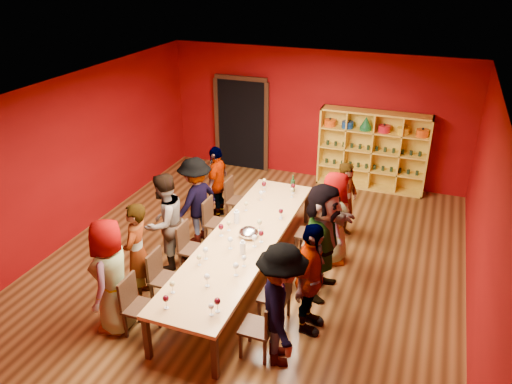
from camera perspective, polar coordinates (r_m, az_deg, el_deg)
room_shell at (r=7.72m, az=-1.56°, el=-0.49°), size 7.10×9.10×3.04m
tasting_table at (r=8.10m, az=-1.50°, el=-5.58°), size 1.10×4.50×0.75m
doorway at (r=12.31m, az=-1.59°, el=7.82°), size 1.40×0.17×2.30m
shelving_unit at (r=11.48m, az=13.21°, el=5.06°), size 2.40×0.40×1.80m
chair_person_left_0 at (r=7.32m, az=-13.60°, el=-12.22°), size 0.42×0.42×0.89m
person_left_0 at (r=7.28m, az=-16.19°, el=-9.22°), size 0.63×0.92×1.73m
chair_person_left_1 at (r=7.79m, az=-10.73°, el=-9.31°), size 0.42×0.42×0.89m
person_left_1 at (r=7.81m, az=-13.43°, el=-6.72°), size 0.55×0.67×1.63m
chair_person_left_2 at (r=8.43m, az=-7.65°, el=-6.08°), size 0.42×0.42×0.89m
person_left_2 at (r=8.44m, az=-10.39°, el=-3.41°), size 0.63×0.91×1.72m
chair_person_left_3 at (r=9.17m, az=-4.88°, el=-3.14°), size 0.42×0.42×0.89m
person_left_3 at (r=9.15m, az=-6.88°, el=-0.97°), size 0.71×1.14×1.65m
chair_person_left_4 at (r=9.95m, az=-2.53°, el=-0.62°), size 0.42×0.42×0.89m
person_left_4 at (r=9.97m, az=-4.47°, el=1.08°), size 0.47×0.92×1.53m
chair_person_right_0 at (r=6.77m, az=0.79°, el=-14.96°), size 0.42×0.42×0.89m
person_right_0 at (r=6.47m, az=2.90°, el=-12.87°), size 0.89×1.23×1.76m
chair_person_right_1 at (r=7.30m, az=2.74°, el=-11.51°), size 0.42×0.42×0.89m
person_right_1 at (r=7.00m, az=6.20°, el=-9.87°), size 0.50×1.02×1.71m
chair_person_right_2 at (r=8.03m, az=4.82°, el=-7.72°), size 0.42×0.42×0.89m
person_right_2 at (r=7.72m, az=7.57°, el=-5.48°), size 0.68×1.78×1.87m
chair_person_right_3 at (r=8.81m, az=6.55°, el=-4.51°), size 0.42×0.42×0.89m
person_right_3 at (r=8.59m, az=8.90°, el=-2.95°), size 0.66×0.91×1.67m
chair_person_right_4 at (r=9.58m, az=7.91°, el=-1.96°), size 0.42×0.42×0.89m
person_right_4 at (r=9.40m, az=10.26°, el=-0.96°), size 0.51×0.62×1.50m
wine_glass_0 at (r=7.12m, az=-2.32°, el=-8.49°), size 0.09×0.09×0.22m
wine_glass_1 at (r=7.77m, az=-0.18°, el=-5.30°), size 0.09×0.09×0.21m
wine_glass_2 at (r=9.52m, az=0.92°, el=0.87°), size 0.09×0.09×0.22m
wine_glass_3 at (r=8.22m, az=-3.13°, el=-3.61°), size 0.07×0.07×0.18m
wine_glass_4 at (r=8.19m, az=0.40°, el=-3.51°), size 0.09×0.09×0.22m
wine_glass_5 at (r=6.46m, az=-5.14°, el=-12.94°), size 0.07×0.07×0.18m
wine_glass_6 at (r=7.73m, az=-2.96°, el=-5.52°), size 0.08×0.08×0.21m
wine_glass_7 at (r=7.40m, az=-6.52°, el=-7.47°), size 0.07×0.07×0.18m
wine_glass_8 at (r=7.32m, az=-1.39°, el=-7.61°), size 0.08×0.08×0.19m
wine_glass_9 at (r=6.64m, az=-10.27°, el=-11.95°), size 0.08×0.08×0.20m
wine_glass_10 at (r=8.84m, az=-1.15°, el=-1.38°), size 0.07×0.07×0.18m
wine_glass_11 at (r=9.50m, az=4.27°, el=0.66°), size 0.08×0.08×0.20m
wine_glass_12 at (r=9.21m, az=0.58°, el=-0.14°), size 0.08×0.08×0.19m
wine_glass_13 at (r=8.63m, az=2.90°, el=-2.13°), size 0.07×0.07×0.18m
wine_glass_14 at (r=7.51m, az=-5.79°, el=-6.66°), size 0.08×0.08×0.21m
wine_glass_15 at (r=6.95m, az=-5.62°, el=-9.68°), size 0.08×0.08×0.21m
wine_glass_16 at (r=6.90m, az=-9.55°, el=-10.38°), size 0.08×0.08×0.19m
wine_glass_17 at (r=9.70m, az=0.94°, el=1.26°), size 0.08×0.08×0.19m
wine_glass_18 at (r=6.50m, az=-4.45°, el=-12.40°), size 0.09×0.09×0.22m
wine_glass_19 at (r=7.89m, az=0.60°, el=-4.80°), size 0.08×0.08×0.21m
wine_glass_20 at (r=9.34m, az=4.12°, el=0.18°), size 0.08×0.08×0.19m
wine_glass_21 at (r=8.57m, az=2.86°, el=-2.25°), size 0.08×0.08×0.20m
wine_glass_22 at (r=8.07m, az=-4.03°, el=-4.05°), size 0.09×0.09×0.22m
spittoon_bowl at (r=8.07m, az=-0.84°, el=-4.68°), size 0.33×0.33×0.18m
carafe_a at (r=8.46m, az=-2.23°, el=-2.87°), size 0.11×0.11×0.25m
carafe_b at (r=7.63m, az=-1.54°, el=-6.38°), size 0.11×0.11×0.23m
wine_bottle at (r=9.58m, az=4.22°, el=0.78°), size 0.11×0.11×0.33m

